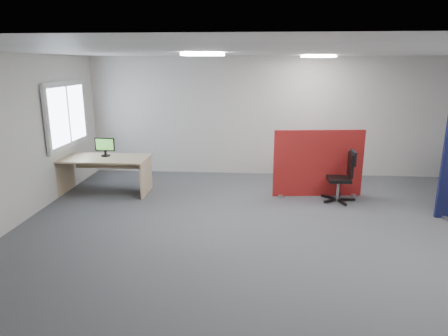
# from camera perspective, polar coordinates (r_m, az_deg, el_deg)

# --- Properties ---
(floor) EXTENTS (9.00, 9.00, 0.00)m
(floor) POSITION_cam_1_polar(r_m,az_deg,el_deg) (6.27, 10.71, -9.44)
(floor) COLOR #54565B
(floor) RESTS_ON ground
(ceiling) EXTENTS (9.00, 7.00, 0.02)m
(ceiling) POSITION_cam_1_polar(r_m,az_deg,el_deg) (5.73, 12.04, 16.02)
(ceiling) COLOR white
(ceiling) RESTS_ON wall_back
(wall_back) EXTENTS (9.00, 0.02, 2.70)m
(wall_back) POSITION_cam_1_polar(r_m,az_deg,el_deg) (9.29, 8.80, 7.21)
(wall_back) COLOR silver
(wall_back) RESTS_ON floor
(wall_front) EXTENTS (9.00, 0.02, 2.70)m
(wall_front) POSITION_cam_1_polar(r_m,az_deg,el_deg) (2.59, 20.66, -13.68)
(wall_front) COLOR silver
(wall_front) RESTS_ON floor
(wall_left) EXTENTS (0.02, 7.00, 2.70)m
(wall_left) POSITION_cam_1_polar(r_m,az_deg,el_deg) (6.92, -28.86, 3.00)
(wall_left) COLOR silver
(wall_left) RESTS_ON floor
(window) EXTENTS (0.06, 1.70, 1.30)m
(window) POSITION_cam_1_polar(r_m,az_deg,el_deg) (8.59, -21.51, 7.11)
(window) COLOR white
(window) RESTS_ON wall_left
(ceiling_lights) EXTENTS (4.10, 4.10, 0.04)m
(ceiling_lights) POSITION_cam_1_polar(r_m,az_deg,el_deg) (6.44, 14.28, 15.46)
(ceiling_lights) COLOR white
(ceiling_lights) RESTS_ON ceiling
(red_divider) EXTENTS (1.74, 0.30, 1.31)m
(red_divider) POSITION_cam_1_polar(r_m,az_deg,el_deg) (7.96, 13.32, 0.56)
(red_divider) COLOR maroon
(red_divider) RESTS_ON floor
(second_desk) EXTENTS (1.73, 0.86, 0.73)m
(second_desk) POSITION_cam_1_polar(r_m,az_deg,el_deg) (8.34, -16.60, 0.37)
(second_desk) COLOR tan
(second_desk) RESTS_ON floor
(monitor_second) EXTENTS (0.41, 0.18, 0.37)m
(monitor_second) POSITION_cam_1_polar(r_m,az_deg,el_deg) (8.34, -16.66, 3.02)
(monitor_second) COLOR black
(monitor_second) RESTS_ON second_desk
(office_chair) EXTENTS (0.61, 0.64, 0.96)m
(office_chair) POSITION_cam_1_polar(r_m,az_deg,el_deg) (7.79, 16.85, -0.72)
(office_chair) COLOR black
(office_chair) RESTS_ON floor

